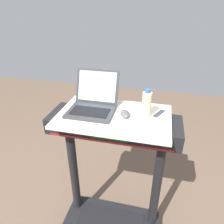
{
  "coord_description": "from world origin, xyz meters",
  "views": [
    {
      "loc": [
        0.27,
        -0.47,
        1.84
      ],
      "look_at": [
        0.0,
        0.65,
        1.21
      ],
      "focal_mm": 33.27,
      "sensor_mm": 36.0,
      "label": 1
    }
  ],
  "objects_px": {
    "computer_mouse": "(125,114)",
    "water_bottle": "(147,104)",
    "laptop": "(93,103)",
    "tv_remote": "(159,115)"
  },
  "relations": [
    {
      "from": "laptop",
      "to": "computer_mouse",
      "type": "relative_size",
      "value": 3.26
    },
    {
      "from": "laptop",
      "to": "water_bottle",
      "type": "distance_m",
      "value": 0.37
    },
    {
      "from": "laptop",
      "to": "computer_mouse",
      "type": "distance_m",
      "value": 0.24
    },
    {
      "from": "water_bottle",
      "to": "tv_remote",
      "type": "distance_m",
      "value": 0.12
    },
    {
      "from": "computer_mouse",
      "to": "tv_remote",
      "type": "distance_m",
      "value": 0.22
    },
    {
      "from": "water_bottle",
      "to": "laptop",
      "type": "bearing_deg",
      "value": 177.43
    },
    {
      "from": "computer_mouse",
      "to": "laptop",
      "type": "bearing_deg",
      "value": 151.95
    },
    {
      "from": "computer_mouse",
      "to": "water_bottle",
      "type": "xyz_separation_m",
      "value": [
        0.13,
        0.03,
        0.07
      ]
    },
    {
      "from": "laptop",
      "to": "tv_remote",
      "type": "distance_m",
      "value": 0.45
    },
    {
      "from": "tv_remote",
      "to": "computer_mouse",
      "type": "bearing_deg",
      "value": -167.58
    }
  ]
}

